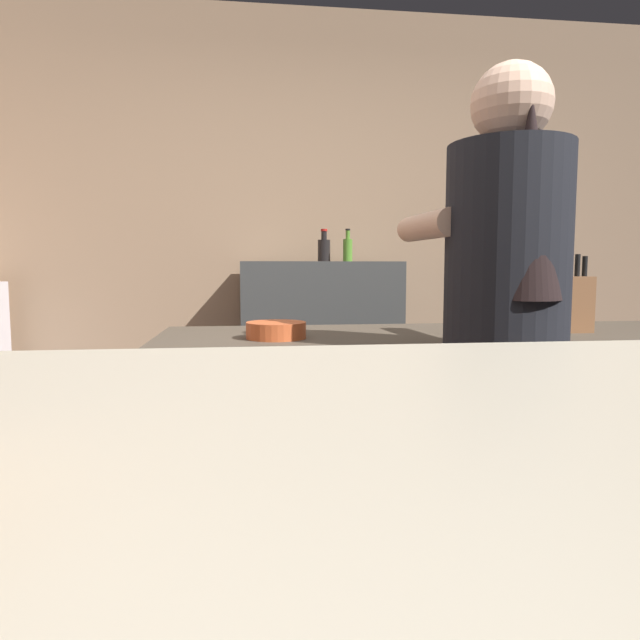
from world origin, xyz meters
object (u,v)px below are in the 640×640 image
Objects in this scene: bartender at (506,326)px; knife_block at (576,303)px; chefs_knife at (528,331)px; bottle_vinegar at (324,249)px; mixing_bowl at (276,330)px; bottle_soy at (348,249)px.

bartender is 6.13× the size of knife_block.
bottle_vinegar reaches higher than chefs_knife.
bottle_soy is at bearing 70.80° from mixing_bowl.
knife_block is 0.20m from chefs_knife.
knife_block is 1.47× the size of bottle_vinegar.
bartender is 1.81m from bottle_vinegar.
mixing_bowl is 1.05× the size of bottle_soy.
bottle_vinegar is (0.35, 1.43, 0.31)m from mixing_bowl.
bottle_vinegar is at bearing 4.66° from bartender.
bottle_soy reaches higher than knife_block.
bottle_soy is (-0.60, 1.31, 0.23)m from knife_block.
bottle_soy reaches higher than chefs_knife.
bottle_soy is (-0.44, 1.29, 0.34)m from chefs_knife.
bartender reaches higher than chefs_knife.
bottle_vinegar reaches higher than knife_block.
knife_block is at bearing 2.69° from mixing_bowl.
mixing_bowl is 1.03× the size of bottle_vinegar.
bottle_soy is (0.47, 1.36, 0.31)m from mixing_bowl.
knife_block is 1.49× the size of bottle_soy.
knife_block reaches higher than mixing_bowl.
bartender is at bearing -139.06° from knife_block.
bottle_vinegar is at bearing 76.45° from mixing_bowl.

